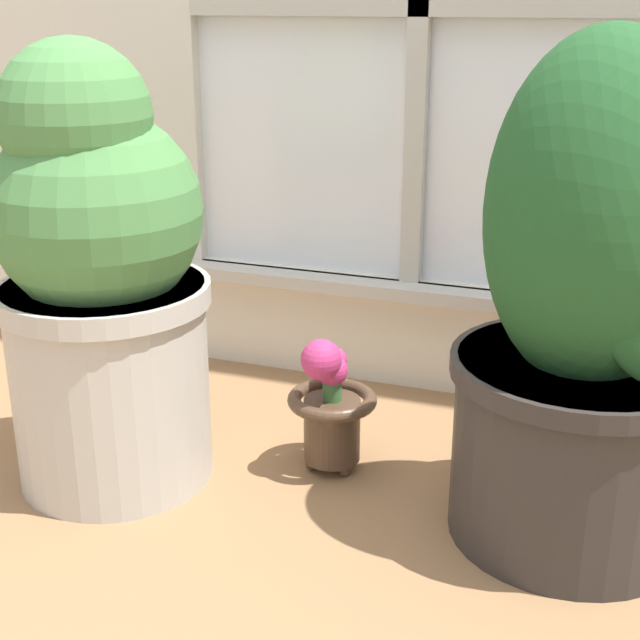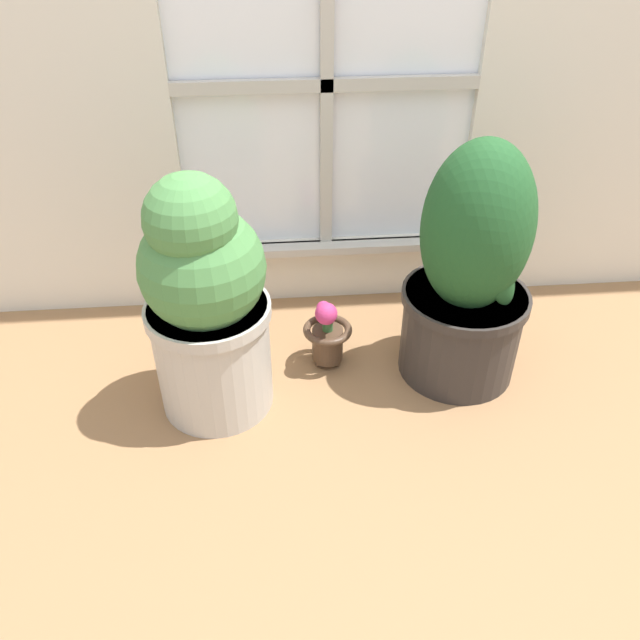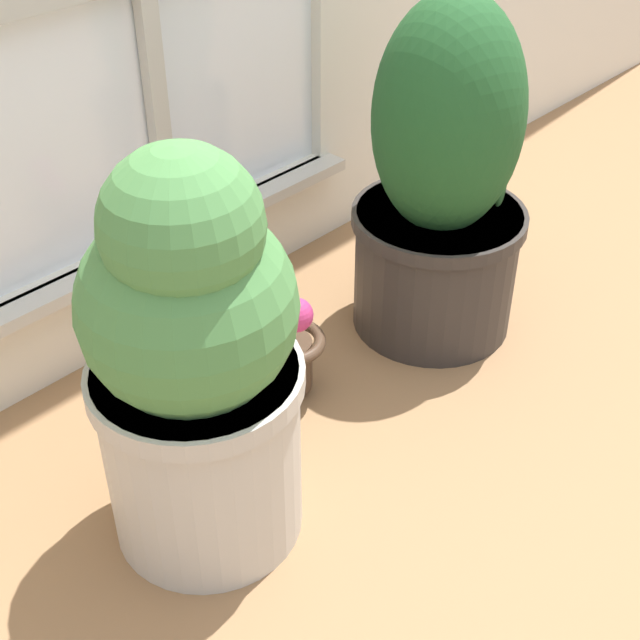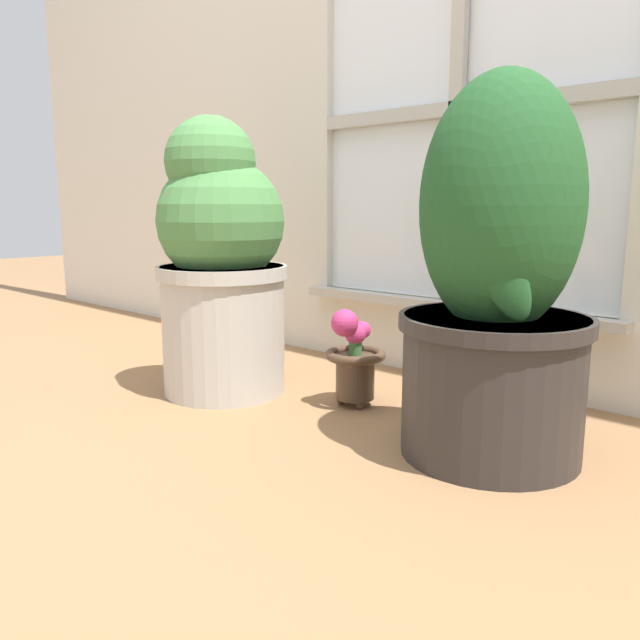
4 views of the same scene
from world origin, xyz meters
TOP-DOWN VIEW (x-y plane):
  - ground_plane at (0.00, 0.00)m, footprint 10.00×10.00m
  - potted_plant_left at (-0.34, 0.18)m, footprint 0.31×0.31m
  - potted_plant_right at (0.34, 0.26)m, footprint 0.34×0.34m
  - flower_vase at (-0.03, 0.31)m, footprint 0.14×0.14m

SIDE VIEW (x-z plane):
  - ground_plane at x=0.00m, z-range 0.00..0.00m
  - flower_vase at x=-0.03m, z-range 0.00..0.23m
  - potted_plant_right at x=0.34m, z-range -0.03..0.65m
  - potted_plant_left at x=-0.34m, z-range 0.00..0.66m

